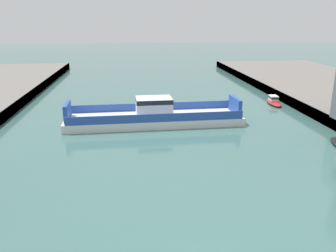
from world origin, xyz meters
name	(u,v)px	position (x,y,z in m)	size (l,w,h in m)	color
chain_ferry	(154,116)	(-1.10, 31.30, 1.10)	(24.22, 7.24, 3.66)	silver
moored_boat_far_left	(274,101)	(19.82, 40.66, 0.54)	(2.14, 5.47, 1.45)	red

